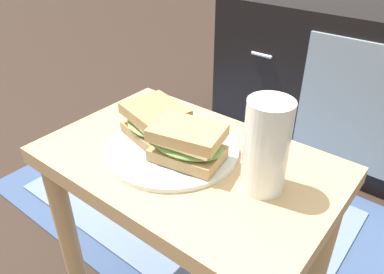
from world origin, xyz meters
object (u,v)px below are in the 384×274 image
at_px(plate, 171,149).
at_px(sandwich_front, 155,121).
at_px(tv_cabinet, 350,83).
at_px(sandwich_back, 188,143).
at_px(beer_glass, 266,147).

height_order(plate, sandwich_front, sandwich_front).
relative_size(tv_cabinet, sandwich_front, 6.46).
relative_size(sandwich_back, beer_glass, 0.93).
distance_m(sandwich_back, beer_glass, 0.15).
bearing_deg(beer_glass, tv_cabinet, 97.76).
height_order(tv_cabinet, beer_glass, beer_glass).
height_order(tv_cabinet, plate, tv_cabinet).
relative_size(sandwich_front, sandwich_back, 0.99).
distance_m(tv_cabinet, beer_glass, 0.98).
height_order(sandwich_back, beer_glass, beer_glass).
bearing_deg(sandwich_front, sandwich_back, -13.39).
distance_m(plate, sandwich_back, 0.07).
distance_m(tv_cabinet, plate, 0.97).
distance_m(plate, beer_glass, 0.20).
relative_size(tv_cabinet, beer_glass, 5.93).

